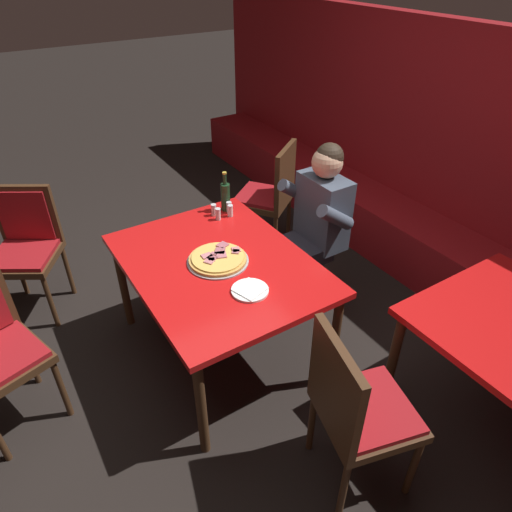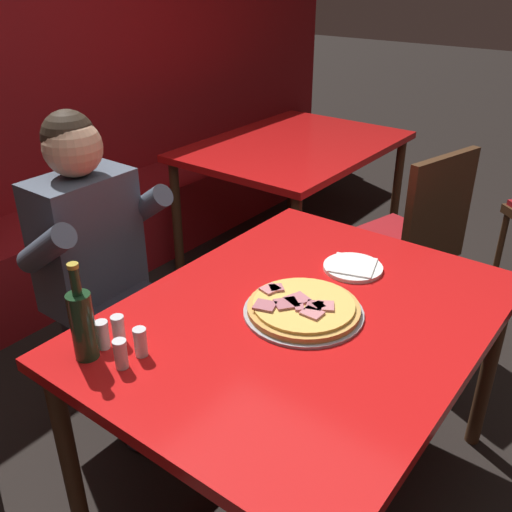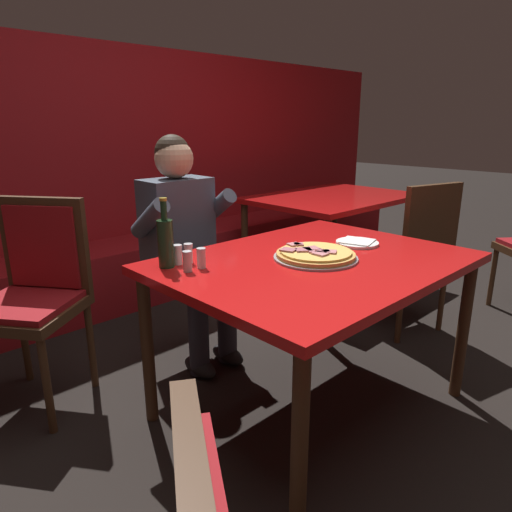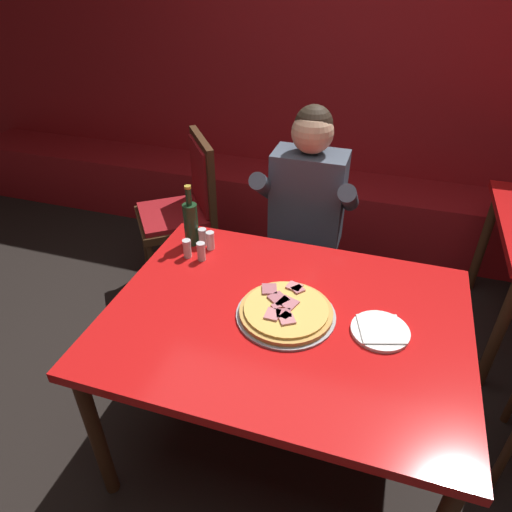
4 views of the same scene
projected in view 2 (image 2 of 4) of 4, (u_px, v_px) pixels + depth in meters
ground_plane at (296, 483)px, 2.12m from camera, size 24.00×24.00×0.00m
booth_bench at (4, 279)px, 3.01m from camera, size 6.46×0.48×0.46m
main_dining_table at (302, 333)px, 1.80m from camera, size 1.34×1.02×0.75m
pizza at (302, 308)px, 1.76m from camera, size 0.37×0.37×0.05m
plate_white_paper at (353, 267)px, 2.02m from camera, size 0.21×0.21×0.02m
beer_bottle at (82, 323)px, 1.53m from camera, size 0.07×0.07×0.29m
shaker_black_pepper at (103, 336)px, 1.60m from camera, size 0.04×0.04×0.09m
shaker_oregano at (119, 331)px, 1.62m from camera, size 0.04×0.04×0.09m
shaker_red_pepper_flakes at (121, 355)px, 1.52m from camera, size 0.04×0.04×0.09m
shaker_parmesan at (141, 343)px, 1.57m from camera, size 0.04×0.04×0.09m
diner_seated_blue_shirt at (104, 265)px, 2.15m from camera, size 0.53×0.53×1.27m
dining_chair_near_left at (413, 234)px, 2.70m from camera, size 0.54×0.54×0.99m
background_dining_table at (295, 155)px, 3.44m from camera, size 1.34×0.96×0.75m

